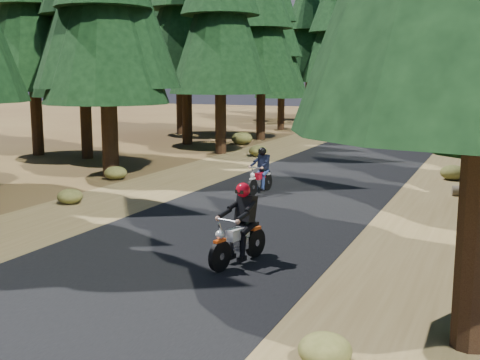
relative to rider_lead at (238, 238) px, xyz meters
The scene contains 7 objects.
ground 2.14m from the rider_lead, 129.09° to the left, with size 120.00×120.00×0.00m, color #442C18.
road 6.76m from the rider_lead, 101.20° to the left, with size 6.00×100.00×0.01m, color black.
shoulder_l 8.88m from the rider_lead, 131.79° to the left, with size 3.20×100.00×0.01m, color brown.
shoulder_r 7.40m from the rider_lead, 63.53° to the left, with size 3.20×100.00×0.01m, color brown.
understory_shrubs 10.53m from the rider_lead, 89.24° to the left, with size 14.80×29.07×0.71m.
rider_lead is the anchor object (origin of this frame).
rider_follow 7.31m from the rider_lead, 108.14° to the left, with size 0.63×1.65×1.44m.
Camera 1 is at (5.84, -12.01, 3.63)m, focal length 45.00 mm.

